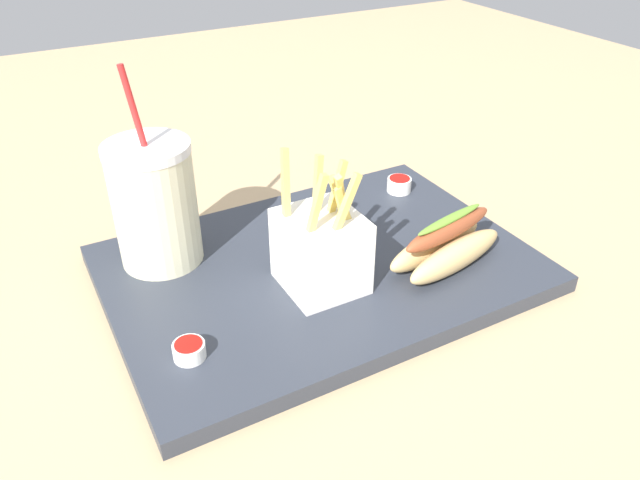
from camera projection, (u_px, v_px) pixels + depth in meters
ground_plane at (320, 282)px, 0.74m from camera, size 2.40×2.40×0.02m
food_tray at (320, 268)px, 0.73m from camera, size 0.49×0.34×0.02m
soda_cup at (155, 204)px, 0.69m from camera, size 0.10×0.10×0.23m
fries_basket at (321, 249)px, 0.67m from camera, size 0.08×0.09×0.16m
hot_dog_1 at (446, 246)px, 0.71m from camera, size 0.16×0.09×0.06m
ketchup_cup_1 at (189, 350)px, 0.59m from camera, size 0.03×0.03×0.02m
ketchup_cup_2 at (399, 184)px, 0.87m from camera, size 0.03×0.03×0.02m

